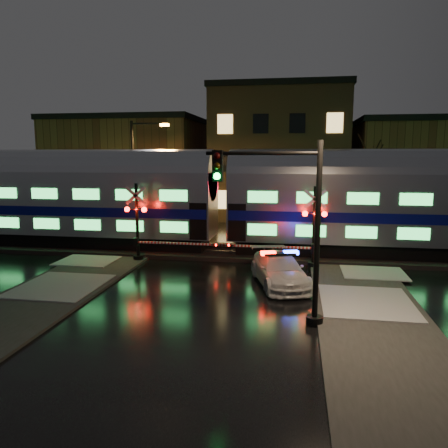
{
  "coord_description": "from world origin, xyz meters",
  "views": [
    {
      "loc": [
        3.67,
        -20.13,
        5.85
      ],
      "look_at": [
        -0.09,
        2.5,
        2.2
      ],
      "focal_mm": 35.0,
      "sensor_mm": 36.0,
      "label": 1
    }
  ],
  "objects_px": {
    "traffic_light": "(288,229)",
    "crossing_signal_right": "(307,235)",
    "streetlight": "(137,171)",
    "police_car": "(279,270)",
    "crossing_signal_left": "(143,230)"
  },
  "relations": [
    {
      "from": "traffic_light",
      "to": "crossing_signal_right",
      "type": "bearing_deg",
      "value": 79.08
    },
    {
      "from": "traffic_light",
      "to": "streetlight",
      "type": "height_order",
      "value": "streetlight"
    },
    {
      "from": "crossing_signal_left",
      "to": "streetlight",
      "type": "bearing_deg",
      "value": 112.47
    },
    {
      "from": "police_car",
      "to": "crossing_signal_right",
      "type": "height_order",
      "value": "crossing_signal_right"
    },
    {
      "from": "crossing_signal_right",
      "to": "crossing_signal_left",
      "type": "height_order",
      "value": "crossing_signal_left"
    },
    {
      "from": "crossing_signal_right",
      "to": "crossing_signal_left",
      "type": "xyz_separation_m",
      "value": [
        -8.82,
        0.0,
        0.02
      ]
    },
    {
      "from": "traffic_light",
      "to": "streetlight",
      "type": "distance_m",
      "value": 18.05
    },
    {
      "from": "crossing_signal_right",
      "to": "streetlight",
      "type": "height_order",
      "value": "streetlight"
    },
    {
      "from": "streetlight",
      "to": "police_car",
      "type": "bearing_deg",
      "value": -43.53
    },
    {
      "from": "crossing_signal_right",
      "to": "police_car",
      "type": "bearing_deg",
      "value": -112.13
    },
    {
      "from": "police_car",
      "to": "crossing_signal_left",
      "type": "relative_size",
      "value": 0.85
    },
    {
      "from": "crossing_signal_left",
      "to": "traffic_light",
      "type": "height_order",
      "value": "traffic_light"
    },
    {
      "from": "streetlight",
      "to": "crossing_signal_right",
      "type": "bearing_deg",
      "value": -30.0
    },
    {
      "from": "police_car",
      "to": "crossing_signal_right",
      "type": "xyz_separation_m",
      "value": [
        1.27,
        3.11,
        1.06
      ]
    },
    {
      "from": "crossing_signal_right",
      "to": "traffic_light",
      "type": "bearing_deg",
      "value": -96.26
    }
  ]
}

